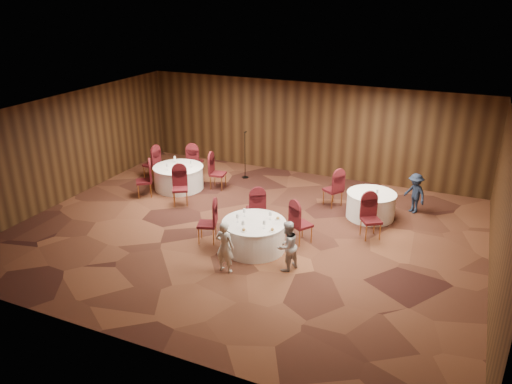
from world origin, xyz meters
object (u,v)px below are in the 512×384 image
at_px(man_c, 415,193).
at_px(table_left, 179,177).
at_px(table_main, 254,235).
at_px(mic_stand, 245,164).
at_px(woman_a, 225,247).
at_px(woman_b, 287,246).
at_px(table_right, 371,205).

bearing_deg(man_c, table_left, -131.19).
relative_size(table_main, mic_stand, 0.98).
bearing_deg(mic_stand, table_left, -131.33).
height_order(mic_stand, man_c, mic_stand).
bearing_deg(table_main, woman_a, -97.54).
bearing_deg(table_main, man_c, 49.47).
bearing_deg(woman_b, table_main, -95.94).
xyz_separation_m(table_main, woman_a, (-0.17, -1.25, 0.25)).
distance_m(table_right, woman_a, 4.94).
relative_size(table_main, table_left, 0.99).
bearing_deg(table_left, man_c, 9.02).
bearing_deg(mic_stand, table_main, -62.34).
relative_size(table_right, woman_a, 1.10).
height_order(mic_stand, woman_b, mic_stand).
xyz_separation_m(table_left, woman_a, (3.76, -4.00, 0.25)).
relative_size(woman_a, woman_b, 1.03).
xyz_separation_m(woman_b, man_c, (2.23, 4.50, -0.01)).
height_order(table_main, woman_b, woman_b).
relative_size(table_left, man_c, 1.36).
bearing_deg(woman_a, table_main, -93.40).
relative_size(table_main, table_right, 1.16).
bearing_deg(woman_b, man_c, 176.33).
xyz_separation_m(table_right, man_c, (1.07, 0.85, 0.22)).
relative_size(table_right, woman_b, 1.14).
bearing_deg(table_left, woman_a, -46.77).
xyz_separation_m(table_main, woman_b, (1.10, -0.60, 0.23)).
distance_m(table_left, table_right, 6.19).
relative_size(table_left, mic_stand, 0.99).
distance_m(mic_stand, woman_b, 6.18).
xyz_separation_m(table_right, mic_stand, (-4.63, 1.47, 0.10)).
bearing_deg(man_c, table_right, -101.73).
height_order(woman_a, woman_b, woman_a).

